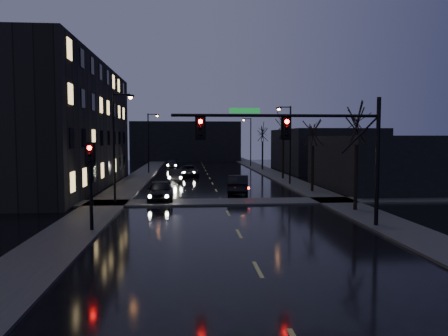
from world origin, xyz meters
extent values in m
plane|color=black|center=(0.00, 0.00, 0.00)|extent=(160.00, 160.00, 0.00)
cube|color=#2D2D2B|center=(-8.50, 35.00, 0.06)|extent=(3.00, 140.00, 0.12)
cube|color=#2D2D2B|center=(8.50, 35.00, 0.06)|extent=(3.00, 140.00, 0.12)
cube|color=#2D2D2B|center=(0.00, 18.50, 0.06)|extent=(40.00, 3.00, 0.12)
cube|color=black|center=(-16.50, 30.00, 6.00)|extent=(12.00, 30.00, 12.00)
cube|color=black|center=(15.50, 26.00, 2.50)|extent=(10.00, 14.00, 5.00)
cube|color=black|center=(17.00, 48.00, 3.00)|extent=(12.00, 18.00, 6.00)
cube|color=black|center=(-3.00, 78.00, 4.00)|extent=(22.00, 10.00, 8.00)
cylinder|color=black|center=(7.60, 9.00, 3.50)|extent=(0.22, 0.22, 7.00)
cylinder|color=black|center=(2.10, 9.00, 6.00)|extent=(11.00, 0.16, 0.16)
cylinder|color=black|center=(6.60, 9.00, 5.00)|extent=(2.05, 0.10, 2.05)
cube|color=#0C591E|center=(0.40, 9.00, 6.25)|extent=(1.60, 0.04, 0.28)
cube|color=black|center=(-1.90, 9.00, 5.35)|extent=(0.35, 0.28, 1.05)
sphere|color=#FF0705|center=(-1.90, 8.84, 5.68)|extent=(0.22, 0.22, 0.22)
cube|color=black|center=(2.60, 9.00, 5.35)|extent=(0.35, 0.28, 1.05)
sphere|color=#FF0705|center=(2.60, 8.84, 5.68)|extent=(0.22, 0.22, 0.22)
cylinder|color=black|center=(-7.50, 9.00, 2.20)|extent=(0.18, 0.18, 4.40)
cube|color=black|center=(-7.50, 9.00, 4.00)|extent=(0.35, 0.28, 1.05)
sphere|color=#FF0705|center=(-7.50, 8.84, 4.33)|extent=(0.22, 0.22, 0.22)
cylinder|color=black|center=(8.40, 14.00, 2.20)|extent=(0.24, 0.24, 4.40)
cylinder|color=black|center=(8.40, 24.00, 2.06)|extent=(0.24, 0.24, 4.12)
cylinder|color=black|center=(8.40, 36.00, 2.34)|extent=(0.24, 0.24, 4.68)
cylinder|color=black|center=(8.40, 50.00, 2.15)|extent=(0.24, 0.24, 4.29)
cylinder|color=black|center=(-7.80, 18.00, 4.00)|extent=(0.16, 0.16, 8.00)
cylinder|color=black|center=(-7.20, 18.00, 7.90)|extent=(1.20, 0.10, 0.10)
cube|color=black|center=(-6.60, 18.00, 7.80)|extent=(0.50, 0.25, 0.15)
sphere|color=orange|center=(-6.60, 18.00, 7.70)|extent=(0.28, 0.28, 0.28)
cylinder|color=black|center=(-7.80, 45.00, 4.00)|extent=(0.16, 0.16, 8.00)
cylinder|color=black|center=(-7.20, 45.00, 7.90)|extent=(1.20, 0.10, 0.10)
cube|color=black|center=(-6.60, 45.00, 7.80)|extent=(0.50, 0.25, 0.15)
sphere|color=orange|center=(-6.60, 45.00, 7.70)|extent=(0.28, 0.28, 0.28)
cylinder|color=black|center=(7.80, 30.00, 4.00)|extent=(0.16, 0.16, 8.00)
cylinder|color=black|center=(7.20, 30.00, 7.90)|extent=(1.20, 0.10, 0.10)
cube|color=black|center=(6.60, 30.00, 7.80)|extent=(0.50, 0.25, 0.15)
sphere|color=orange|center=(6.60, 30.00, 7.70)|extent=(0.28, 0.28, 0.28)
cylinder|color=black|center=(7.80, 58.00, 4.00)|extent=(0.16, 0.16, 8.00)
cylinder|color=black|center=(7.20, 58.00, 7.90)|extent=(1.20, 0.10, 0.10)
cube|color=black|center=(6.60, 58.00, 7.80)|extent=(0.50, 0.25, 0.15)
sphere|color=orange|center=(6.60, 58.00, 7.70)|extent=(0.28, 0.28, 0.28)
imported|color=black|center=(-4.68, 19.75, 0.80)|extent=(2.07, 4.78, 1.60)
imported|color=black|center=(-3.92, 34.29, 0.68)|extent=(1.44, 4.11, 1.35)
imported|color=black|center=(-2.44, 40.96, 0.68)|extent=(2.55, 5.04, 1.36)
imported|color=black|center=(-5.02, 54.61, 0.67)|extent=(1.98, 4.68, 1.35)
imported|color=black|center=(1.80, 23.88, 0.80)|extent=(2.35, 5.04, 1.60)
camera|label=1|loc=(-2.54, -13.62, 4.87)|focal=35.00mm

